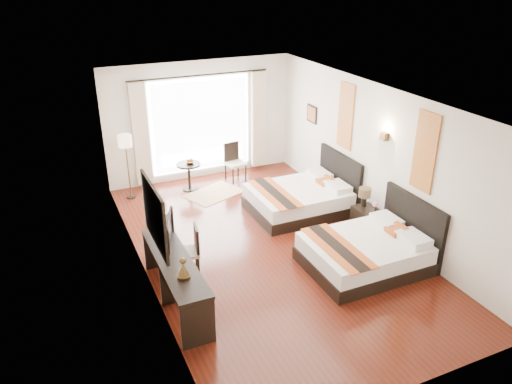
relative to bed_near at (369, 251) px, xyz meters
name	(u,v)px	position (x,y,z in m)	size (l,w,h in m)	color
floor	(268,247)	(-1.30, 1.26, -0.30)	(4.50, 7.50, 0.01)	#3C170B
ceiling	(270,98)	(-1.30, 1.26, 2.50)	(4.50, 7.50, 0.02)	white
wall_headboard	(376,158)	(0.95, 1.26, 1.11)	(0.01, 7.50, 2.80)	silver
wall_desk	(140,200)	(-3.54, 1.26, 1.11)	(0.01, 7.50, 2.80)	silver
wall_window	(200,121)	(-1.30, 5.01, 1.11)	(4.50, 0.01, 2.80)	silver
wall_entry	(415,298)	(-1.30, -2.48, 1.11)	(4.50, 0.01, 2.80)	silver
window_glass	(201,125)	(-1.30, 4.99, 1.01)	(2.40, 0.02, 2.20)	white
sheer_curtain	(202,126)	(-1.30, 4.93, 1.01)	(2.30, 0.02, 2.10)	white
drape_left	(141,135)	(-2.75, 4.89, 0.99)	(0.35, 0.14, 2.35)	#B3A58B
drape_right	(258,120)	(0.15, 4.89, 0.99)	(0.35, 0.14, 2.35)	#B3A58B
art_panel_near	(425,152)	(0.93, 0.00, 1.66)	(0.03, 0.50, 1.35)	#9C4116
art_panel_far	(346,116)	(0.93, 2.33, 1.66)	(0.03, 0.50, 1.35)	#9C4116
wall_sconce	(384,136)	(0.89, 1.01, 1.63)	(0.10, 0.14, 0.14)	#4C371B
mirror_frame	(154,215)	(-3.52, 0.38, 1.26)	(0.04, 1.25, 0.95)	black
mirror_glass	(156,215)	(-3.49, 0.38, 1.26)	(0.01, 1.12, 0.82)	white
bed_near	(369,251)	(0.00, 0.00, 0.00)	(2.01, 1.57, 1.13)	black
bed_far	(302,198)	(-0.01, 2.33, 0.00)	(2.02, 1.58, 1.14)	black
nightstand	(366,220)	(0.68, 1.01, -0.05)	(0.42, 0.51, 0.49)	black
table_lamp	(365,194)	(0.68, 1.14, 0.46)	(0.24, 0.24, 0.38)	black
vase	(375,210)	(0.69, 0.81, 0.27)	(0.13, 0.13, 0.13)	black
console_desk	(176,281)	(-3.29, 0.38, 0.08)	(0.50, 2.20, 0.76)	black
television	(165,230)	(-3.27, 0.93, 0.69)	(0.78, 0.10, 0.45)	black
bronze_figurine	(183,269)	(-3.29, -0.13, 0.60)	(0.19, 0.19, 0.28)	#4C371B
desk_chair	(188,259)	(-2.89, 1.06, -0.03)	(0.47, 0.47, 0.87)	beige
floor_lamp	(125,145)	(-3.17, 4.47, 0.93)	(0.29, 0.29, 1.46)	black
side_table	(189,177)	(-1.84, 4.35, 0.03)	(0.56, 0.56, 0.64)	black
fruit_bowl	(190,162)	(-1.81, 4.34, 0.37)	(0.20, 0.20, 0.05)	#473419
window_chair	(235,169)	(-0.66, 4.45, -0.02)	(0.48, 0.48, 0.90)	beige
jute_rug	(214,193)	(-1.41, 3.89, -0.29)	(1.22, 0.83, 0.01)	tan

